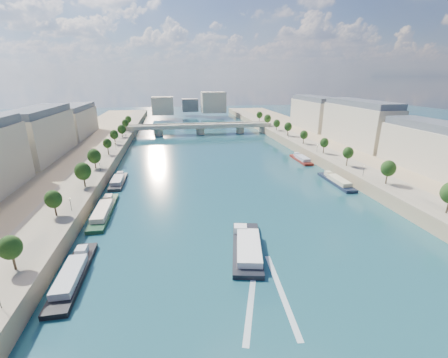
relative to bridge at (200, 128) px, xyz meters
name	(u,v)px	position (x,y,z in m)	size (l,w,h in m)	color
ground	(227,183)	(0.00, -116.30, -5.08)	(700.00, 700.00, 0.00)	#0E2D3D
quay_left	(42,188)	(-72.00, -116.30, -2.58)	(44.00, 520.00, 5.00)	#9E8460
quay_right	(381,169)	(72.00, -116.30, -2.58)	(44.00, 520.00, 5.00)	#9E8460
pave_left	(83,179)	(-57.00, -116.30, -0.03)	(14.00, 520.00, 0.10)	gray
pave_right	(352,165)	(57.00, -116.30, -0.03)	(14.00, 520.00, 0.10)	gray
trees_left	(88,164)	(-55.00, -114.30, 5.39)	(4.80, 268.80, 8.26)	#382B1E
trees_right	(337,149)	(55.00, -106.30, 5.39)	(4.80, 268.80, 8.26)	#382B1E
lamps_left	(88,180)	(-52.50, -126.30, 2.70)	(0.36, 200.36, 4.28)	black
lamps_right	(337,157)	(52.50, -111.30, 2.70)	(0.36, 200.36, 4.28)	black
buildings_left	(12,147)	(-85.00, -104.30, 11.37)	(16.00, 226.00, 23.20)	#B9AF8E
buildings_right	(393,133)	(85.00, -104.30, 11.37)	(16.00, 226.00, 23.20)	#B9AF8E
skyline	(194,104)	(3.19, 103.23, 9.57)	(79.00, 42.00, 22.00)	#B9AF8E
bridge	(200,128)	(0.00, 0.00, 0.00)	(112.00, 12.00, 8.15)	#C1B79E
tour_barge	(247,247)	(-4.32, -168.01, -4.18)	(12.34, 26.11, 3.60)	black
wake	(266,293)	(-4.32, -184.68, -5.06)	(13.02, 26.00, 0.04)	silver
moored_barges_left	(74,274)	(-45.50, -172.09, -4.24)	(5.00, 153.01, 3.60)	#171832
moored_barges_right	(395,218)	(45.50, -159.44, -4.24)	(5.00, 165.34, 3.60)	black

